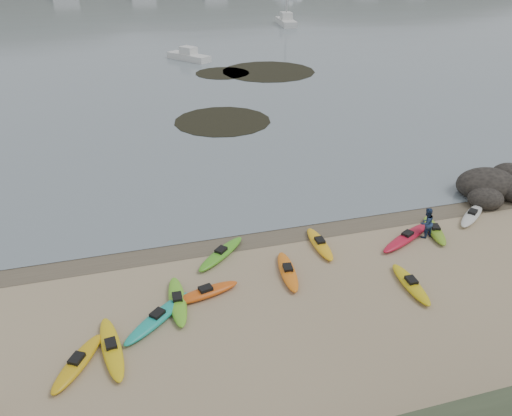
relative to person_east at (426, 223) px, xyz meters
name	(u,v)px	position (x,y,z in m)	size (l,w,h in m)	color
ground	(256,233)	(-8.23, 2.68, -0.82)	(600.00, 600.00, 0.00)	tan
wet_sand	(258,236)	(-8.23, 2.38, -0.81)	(60.00, 60.00, 0.00)	brown
kayaks	(288,274)	(-7.90, -1.39, -0.65)	(23.10, 8.42, 0.34)	orange
person_east	(426,223)	(0.00, 0.00, 0.00)	(0.79, 0.62, 1.63)	navy
rock_cluster	(496,190)	(6.93, 3.20, -0.57)	(5.35, 3.95, 1.84)	black
kelp_mats	(249,83)	(-0.39, 32.83, -0.79)	(18.68, 26.03, 0.04)	black
moored_boats	(128,17)	(-10.03, 86.60, -0.22)	(94.24, 83.08, 1.34)	silver
far_hills	(219,22)	(31.15, 196.65, -16.75)	(550.00, 135.00, 80.00)	#384235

